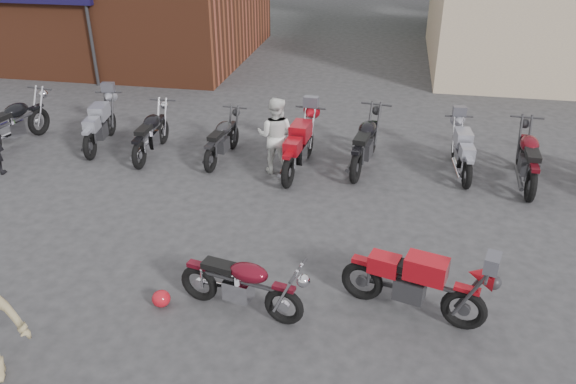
% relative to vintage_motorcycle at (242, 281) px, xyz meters
% --- Properties ---
extents(ground, '(90.00, 90.00, 0.00)m').
position_rel_vintage_motorcycle_xyz_m(ground, '(-0.52, -0.23, -0.52)').
color(ground, '#2D2C2F').
extents(vintage_motorcycle, '(1.88, 0.95, 1.04)m').
position_rel_vintage_motorcycle_xyz_m(vintage_motorcycle, '(0.00, 0.00, 0.00)').
color(vintage_motorcycle, '#550A17').
rests_on(vintage_motorcycle, ground).
extents(sportbike, '(2.05, 1.14, 1.13)m').
position_rel_vintage_motorcycle_xyz_m(sportbike, '(2.31, 0.40, 0.04)').
color(sportbike, '#AB0E18').
rests_on(sportbike, ground).
extents(helmet, '(0.34, 0.34, 0.24)m').
position_rel_vintage_motorcycle_xyz_m(helmet, '(-1.17, -0.09, -0.40)').
color(helmet, '#B0121E').
rests_on(helmet, ground).
extents(person_light, '(0.83, 0.66, 1.62)m').
position_rel_vintage_motorcycle_xyz_m(person_light, '(-0.50, 4.57, 0.29)').
color(person_light, silver).
rests_on(person_light, ground).
extents(row_bike_0, '(1.02, 2.24, 1.25)m').
position_rel_vintage_motorcycle_xyz_m(row_bike_0, '(-6.69, 4.82, 0.10)').
color(row_bike_0, black).
rests_on(row_bike_0, ground).
extents(row_bike_1, '(0.97, 2.07, 1.15)m').
position_rel_vintage_motorcycle_xyz_m(row_bike_1, '(-4.76, 5.16, 0.05)').
color(row_bike_1, gray).
rests_on(row_bike_1, ground).
extents(row_bike_2, '(0.71, 1.97, 1.13)m').
position_rel_vintage_motorcycle_xyz_m(row_bike_2, '(-3.40, 4.91, 0.04)').
color(row_bike_2, black).
rests_on(row_bike_2, ground).
extents(row_bike_3, '(0.75, 1.86, 1.05)m').
position_rel_vintage_motorcycle_xyz_m(row_bike_3, '(-1.78, 4.97, 0.00)').
color(row_bike_3, '#262628').
rests_on(row_bike_3, ground).
extents(row_bike_4, '(0.90, 2.17, 1.23)m').
position_rel_vintage_motorcycle_xyz_m(row_bike_4, '(-0.03, 4.69, 0.09)').
color(row_bike_4, '#A20D18').
rests_on(row_bike_4, ground).
extents(row_bike_5, '(1.02, 2.22, 1.24)m').
position_rel_vintage_motorcycle_xyz_m(row_bike_5, '(1.32, 5.15, 0.10)').
color(row_bike_5, black).
rests_on(row_bike_5, ground).
extents(row_bike_6, '(0.76, 1.91, 1.08)m').
position_rel_vintage_motorcycle_xyz_m(row_bike_6, '(3.31, 5.21, 0.02)').
color(row_bike_6, gray).
rests_on(row_bike_6, ground).
extents(row_bike_7, '(0.82, 2.14, 1.22)m').
position_rel_vintage_motorcycle_xyz_m(row_bike_7, '(4.54, 4.96, 0.09)').
color(row_bike_7, '#550A13').
rests_on(row_bike_7, ground).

